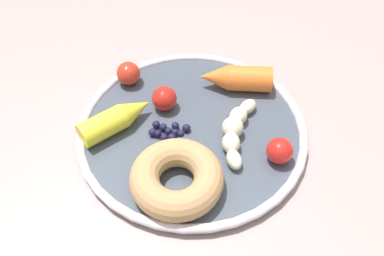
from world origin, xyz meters
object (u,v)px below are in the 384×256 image
(blueberry_pile, at_px, (168,131))
(tomato_near, at_px, (165,98))
(dining_table, at_px, (166,152))
(tomato_far, at_px, (128,73))
(plate, at_px, (192,129))
(banana, at_px, (236,129))
(carrot_orange, at_px, (235,78))
(donut, at_px, (177,178))
(carrot_yellow, at_px, (117,119))
(tomato_mid, at_px, (280,151))

(blueberry_pile, bearing_deg, tomato_near, -157.75)
(dining_table, relative_size, tomato_far, 30.55)
(plate, xyz_separation_m, blueberry_pile, (0.02, -0.03, 0.01))
(dining_table, distance_m, blueberry_pile, 0.11)
(dining_table, bearing_deg, banana, 81.20)
(tomato_far, bearing_deg, carrot_orange, 100.81)
(carrot_orange, height_order, blueberry_pile, carrot_orange)
(banana, distance_m, donut, 0.12)
(banana, height_order, donut, donut)
(carrot_orange, xyz_separation_m, blueberry_pile, (0.12, -0.07, -0.01))
(plate, distance_m, blueberry_pile, 0.04)
(carrot_yellow, relative_size, tomato_mid, 3.03)
(dining_table, height_order, tomato_mid, tomato_mid)
(carrot_orange, relative_size, carrot_yellow, 1.06)
(dining_table, height_order, carrot_yellow, carrot_yellow)
(carrot_yellow, distance_m, tomato_far, 0.09)
(carrot_yellow, relative_size, donut, 0.92)
(dining_table, bearing_deg, tomato_near, 178.39)
(carrot_yellow, height_order, tomato_far, tomato_far)
(banana, bearing_deg, carrot_yellow, -80.17)
(plate, bearing_deg, carrot_orange, 156.68)
(banana, height_order, blueberry_pile, banana)
(plate, relative_size, donut, 2.78)
(carrot_yellow, xyz_separation_m, tomato_far, (-0.09, -0.02, 0.00))
(carrot_yellow, bearing_deg, tomato_near, 136.50)
(carrot_orange, height_order, tomato_far, carrot_orange)
(carrot_orange, bearing_deg, tomato_mid, 34.05)
(banana, height_order, tomato_near, tomato_near)
(dining_table, bearing_deg, carrot_yellow, -48.83)
(tomato_near, bearing_deg, banana, 76.40)
(tomato_mid, bearing_deg, plate, -100.74)
(banana, relative_size, donut, 1.15)
(tomato_mid, bearing_deg, donut, -57.04)
(plate, height_order, tomato_far, tomato_far)
(plate, xyz_separation_m, tomato_near, (-0.03, -0.05, 0.02))
(carrot_yellow, xyz_separation_m, tomato_mid, (-0.00, 0.23, 0.00))
(tomato_near, bearing_deg, blueberry_pile, 22.25)
(carrot_yellow, distance_m, tomato_near, 0.08)
(donut, bearing_deg, tomato_near, -156.40)
(tomato_near, height_order, tomato_mid, tomato_near)
(banana, xyz_separation_m, blueberry_pile, (0.02, -0.09, -0.01))
(tomato_near, bearing_deg, tomato_mid, 73.01)
(carrot_orange, xyz_separation_m, donut, (0.20, -0.04, -0.00))
(tomato_near, bearing_deg, donut, 23.60)
(carrot_orange, bearing_deg, donut, -10.06)
(carrot_yellow, bearing_deg, plate, 104.18)
(carrot_yellow, distance_m, tomato_mid, 0.23)
(carrot_orange, relative_size, blueberry_pile, 1.97)
(plate, bearing_deg, tomato_far, -119.34)
(blueberry_pile, bearing_deg, tomato_mid, 88.70)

